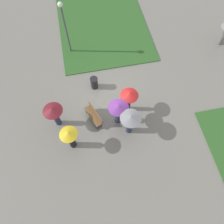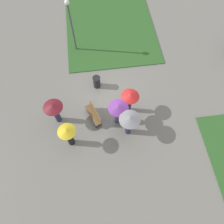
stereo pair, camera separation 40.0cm
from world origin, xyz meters
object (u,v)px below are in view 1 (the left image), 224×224
object	(u,v)px
park_bench	(94,115)
crowd_person_purple	(118,110)
trash_bin	(94,83)
crowd_person_grey	(130,120)
crowd_person_red	(129,97)
crowd_person_maroon	(54,113)
lamp_post	(64,22)
crowd_person_yellow	(70,137)

from	to	relation	value
park_bench	crowd_person_purple	bearing A→B (deg)	51.88
trash_bin	park_bench	bearing A→B (deg)	-9.17
crowd_person_grey	crowd_person_red	bearing A→B (deg)	25.25
crowd_person_maroon	trash_bin	bearing A→B (deg)	-72.24
trash_bin	crowd_person_purple	world-z (taller)	crowd_person_purple
lamp_post	crowd_person_red	size ratio (longest dim) A/B	2.13
trash_bin	crowd_person_maroon	bearing A→B (deg)	-49.53
crowd_person_yellow	crowd_person_purple	size ratio (longest dim) A/B	1.03
park_bench	trash_bin	distance (m)	2.37
crowd_person_purple	park_bench	bearing A→B (deg)	169.86
trash_bin	crowd_person_maroon	xyz separation A→B (m)	(2.22, -2.61, 0.92)
park_bench	lamp_post	distance (m)	6.26
crowd_person_maroon	crowd_person_purple	bearing A→B (deg)	-121.10
crowd_person_grey	crowd_person_purple	distance (m)	0.95
lamp_post	trash_bin	xyz separation A→B (m)	(3.47, 1.21, -2.17)
crowd_person_purple	crowd_person_red	bearing A→B (deg)	47.21
lamp_post	crowd_person_purple	size ratio (longest dim) A/B	2.13
trash_bin	crowd_person_red	world-z (taller)	crowd_person_red
crowd_person_grey	crowd_person_maroon	bearing A→B (deg)	107.88
crowd_person_red	crowd_person_maroon	size ratio (longest dim) A/B	1.02
crowd_person_red	crowd_person_purple	world-z (taller)	crowd_person_purple
lamp_post	crowd_person_maroon	world-z (taller)	lamp_post
trash_bin	crowd_person_red	xyz separation A→B (m)	(2.08, 1.80, 1.00)
crowd_person_red	crowd_person_grey	world-z (taller)	crowd_person_grey
crowd_person_grey	crowd_person_maroon	size ratio (longest dim) A/B	1.05
lamp_post	crowd_person_purple	xyz separation A→B (m)	(6.23, 2.23, -1.26)
crowd_person_red	crowd_person_maroon	bearing A→B (deg)	-147.88
lamp_post	trash_bin	distance (m)	4.27
crowd_person_grey	lamp_post	bearing A→B (deg)	57.08
crowd_person_red	crowd_person_maroon	xyz separation A→B (m)	(0.14, -4.40, -0.08)
park_bench	lamp_post	xyz separation A→B (m)	(-5.81, -0.84, 2.17)
crowd_person_maroon	crowd_person_purple	xyz separation A→B (m)	(0.53, 3.62, -0.01)
crowd_person_grey	crowd_person_purple	xyz separation A→B (m)	(-0.80, -0.51, -0.06)
crowd_person_maroon	crowd_person_red	bearing A→B (deg)	-110.91
trash_bin	crowd_person_maroon	distance (m)	3.55
crowd_person_red	crowd_person_yellow	bearing A→B (deg)	-124.40
crowd_person_maroon	crowd_person_yellow	xyz separation A→B (m)	(1.60, 0.72, -0.05)
trash_bin	crowd_person_grey	distance (m)	3.99
crowd_person_yellow	crowd_person_purple	distance (m)	3.09
lamp_post	trash_bin	world-z (taller)	lamp_post
crowd_person_red	crowd_person_grey	xyz separation A→B (m)	(1.47, -0.27, -0.02)
lamp_post	crowd_person_red	world-z (taller)	lamp_post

